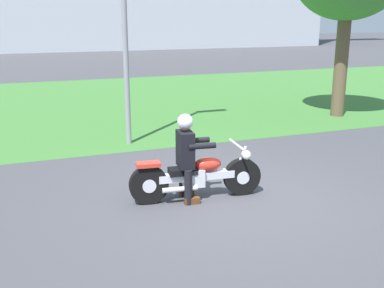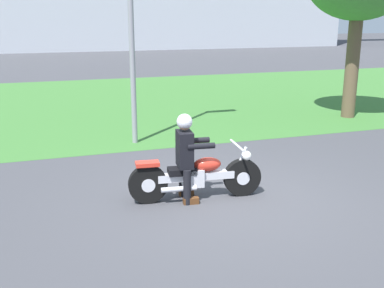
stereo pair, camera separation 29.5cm
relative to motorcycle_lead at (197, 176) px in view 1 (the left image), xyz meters
The scene contains 4 objects.
ground 0.66m from the motorcycle_lead, 31.37° to the right, with size 120.00×120.00×0.00m, color #424247.
grass_verge 8.97m from the motorcycle_lead, 87.07° to the left, with size 60.00×12.00×0.01m, color #3D7533.
motorcycle_lead is the anchor object (origin of this frame).
rider_lead 0.46m from the motorcycle_lead, behind, with size 0.58×0.50×1.38m.
Camera 1 is at (-2.97, -6.12, 2.80)m, focal length 43.44 mm.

